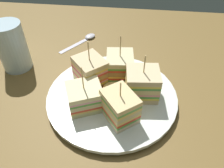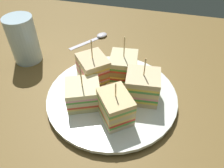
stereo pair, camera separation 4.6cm
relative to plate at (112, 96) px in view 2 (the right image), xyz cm
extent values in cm
cube|color=brown|center=(0.00, 0.00, -1.83)|extent=(129.34, 93.96, 1.80)
cylinder|color=white|center=(0.00, 0.00, -0.58)|extent=(17.33, 17.33, 0.69)
cylinder|color=white|center=(0.00, 0.00, 0.18)|extent=(27.95, 27.95, 0.84)
cube|color=beige|center=(-5.01, -3.70, 1.09)|extent=(8.51, 8.21, 0.98)
cube|color=#B2844C|center=(-2.01, -2.43, 1.09)|extent=(2.57, 5.60, 0.98)
cube|color=#E9C05D|center=(-5.01, -3.70, 1.82)|extent=(8.51, 8.21, 0.48)
cube|color=red|center=(-5.01, -3.70, 2.30)|extent=(8.51, 8.21, 0.48)
cube|color=#D3C085|center=(-5.01, -3.70, 3.03)|extent=(8.51, 8.21, 0.98)
cube|color=#B2844C|center=(-2.01, -2.43, 3.03)|extent=(2.57, 5.60, 0.98)
cube|color=#529837|center=(-5.01, -3.70, 3.76)|extent=(8.51, 8.21, 0.48)
cube|color=pink|center=(-5.01, -3.70, 4.24)|extent=(8.51, 8.21, 0.48)
cube|color=beige|center=(-5.01, -3.70, 4.96)|extent=(8.51, 8.21, 0.98)
cylinder|color=tan|center=(-5.01, -3.70, 7.95)|extent=(0.24, 0.24, 5.00)
cube|color=beige|center=(2.18, -5.84, 1.11)|extent=(8.14, 8.42, 1.00)
cube|color=#B2844C|center=(0.20, -3.24, 1.11)|extent=(4.17, 3.28, 1.00)
cube|color=#5CA843|center=(2.18, -5.84, 1.89)|extent=(8.14, 8.42, 0.56)
cube|color=red|center=(2.18, -5.84, 2.45)|extent=(8.14, 8.42, 0.56)
cube|color=#EBC65E|center=(2.18, -5.84, 3.01)|extent=(8.14, 8.42, 0.56)
cube|color=#D6C18A|center=(2.18, -5.84, 3.79)|extent=(8.14, 8.42, 1.00)
cube|color=#9E7242|center=(0.20, -3.24, 3.79)|extent=(4.17, 3.28, 1.00)
cube|color=#EEC75B|center=(2.18, -5.84, 4.58)|extent=(8.14, 8.42, 0.56)
cube|color=#63A94B|center=(2.18, -5.84, 5.14)|extent=(8.14, 8.42, 0.56)
cube|color=#E9C98B|center=(2.18, -5.84, 5.92)|extent=(8.14, 8.42, 1.00)
cylinder|color=tan|center=(2.18, -5.84, 7.96)|extent=(0.24, 0.24, 3.07)
cube|color=beige|center=(6.18, 0.77, 1.18)|extent=(7.23, 6.72, 1.16)
cube|color=#B2844C|center=(2.93, 0.45, 1.18)|extent=(0.85, 5.97, 1.16)
cube|color=yellow|center=(6.18, 0.77, 2.03)|extent=(7.23, 6.72, 0.54)
cube|color=green|center=(6.18, 0.77, 2.57)|extent=(7.23, 6.72, 0.54)
cube|color=pink|center=(6.18, 0.77, 3.11)|extent=(7.23, 6.72, 0.54)
cube|color=#DFC385|center=(6.18, 0.77, 3.96)|extent=(7.23, 6.72, 1.16)
cube|color=#B2844C|center=(2.93, 0.45, 3.96)|extent=(0.85, 5.97, 1.16)
cube|color=#4C9545|center=(6.18, 0.77, 4.81)|extent=(7.23, 6.72, 0.54)
cube|color=#EDCF4A|center=(6.18, 0.77, 5.35)|extent=(7.23, 6.72, 0.54)
cube|color=beige|center=(6.18, 0.77, 6.20)|extent=(7.23, 6.72, 1.16)
cylinder|color=tan|center=(6.18, 0.77, 8.77)|extent=(0.24, 0.24, 3.99)
cube|color=beige|center=(1.05, 6.14, 1.16)|extent=(6.56, 7.23, 1.11)
cube|color=#B2844C|center=(1.38, 2.89, 1.16)|extent=(5.79, 0.85, 1.11)
cube|color=#5DA04C|center=(1.05, 6.14, 1.97)|extent=(6.56, 7.23, 0.51)
cube|color=red|center=(1.05, 6.14, 2.47)|extent=(6.56, 7.23, 0.51)
cube|color=#FBC94F|center=(1.05, 6.14, 2.98)|extent=(6.56, 7.23, 0.51)
cube|color=beige|center=(1.05, 6.14, 3.79)|extent=(6.56, 7.23, 1.11)
cube|color=#9E7242|center=(1.38, 2.89, 3.79)|extent=(5.79, 0.85, 1.11)
cube|color=red|center=(1.05, 6.14, 4.60)|extent=(6.56, 7.23, 0.51)
cube|color=#59A13E|center=(1.05, 6.14, 5.10)|extent=(6.56, 7.23, 0.51)
cube|color=beige|center=(1.05, 6.14, 5.91)|extent=(6.56, 7.23, 1.11)
cylinder|color=tan|center=(1.05, 6.14, 8.89)|extent=(0.24, 0.24, 4.86)
cube|color=beige|center=(-5.20, 3.43, 1.19)|extent=(8.65, 8.74, 1.17)
cube|color=#B2844C|center=(-3.03, 0.99, 1.19)|extent=(4.32, 3.88, 1.17)
cube|color=yellow|center=(-5.20, 3.43, 2.00)|extent=(8.65, 8.74, 0.46)
cube|color=pink|center=(-5.20, 3.43, 2.46)|extent=(8.65, 8.74, 0.46)
cube|color=#E44831|center=(-5.20, 3.43, 2.92)|extent=(8.65, 8.74, 0.46)
cube|color=#DEB37B|center=(-5.20, 3.43, 3.73)|extent=(8.65, 8.74, 1.17)
cube|color=#B2844C|center=(-3.03, 0.99, 3.73)|extent=(4.32, 3.88, 1.17)
cube|color=red|center=(-5.20, 3.43, 4.54)|extent=(8.65, 8.74, 0.46)
cube|color=pink|center=(-5.20, 3.43, 5.00)|extent=(8.65, 8.74, 0.46)
cube|color=#F1C74C|center=(-5.20, 3.43, 5.46)|extent=(8.65, 8.74, 0.46)
cube|color=beige|center=(-5.20, 3.43, 6.27)|extent=(8.65, 8.74, 1.17)
cylinder|color=tan|center=(-5.20, 3.43, 9.04)|extent=(0.24, 0.24, 4.37)
cylinder|color=#DBC671|center=(1.99, -0.64, 0.91)|extent=(4.65, 4.66, 0.69)
cylinder|color=#D9B569|center=(1.50, 1.21, 1.49)|extent=(4.72, 4.72, 0.80)
cylinder|color=#EBD77E|center=(0.28, 0.59, 1.59)|extent=(5.28, 5.28, 0.56)
cylinder|color=#D3BA67|center=(0.93, 0.24, 1.98)|extent=(4.81, 4.81, 0.65)
cube|color=silver|center=(-13.51, 19.59, -0.80)|extent=(7.00, 8.82, 0.25)
ellipsoid|color=silver|center=(-9.68, 24.73, -0.43)|extent=(3.99, 4.18, 1.00)
cylinder|color=silver|center=(-25.32, 8.69, 5.06)|extent=(7.07, 7.07, 11.96)
cylinder|color=white|center=(-25.32, 8.69, 1.02)|extent=(6.51, 6.51, 3.88)
camera|label=1|loc=(3.98, -33.28, 34.73)|focal=35.51mm
camera|label=2|loc=(8.47, -32.43, 34.73)|focal=35.51mm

